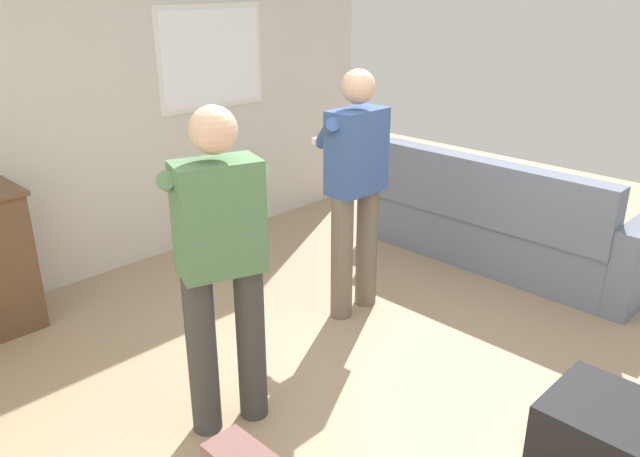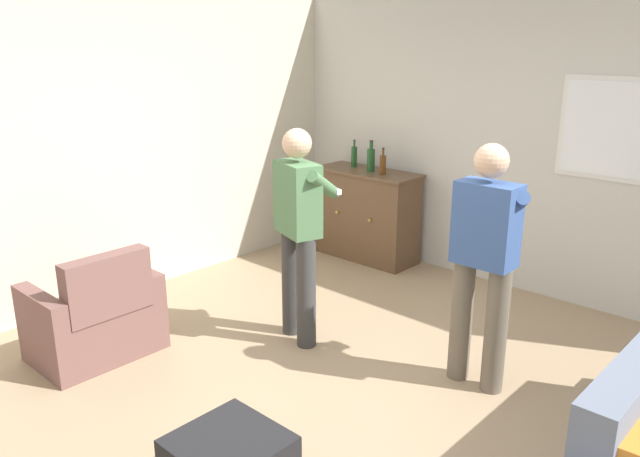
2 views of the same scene
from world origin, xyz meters
The scene contains 6 objects.
ground centered at (0.00, 0.00, 0.00)m, with size 10.40×10.40×0.00m, color #9E8466.
wall_back_with_window centered at (0.02, 2.66, 1.40)m, with size 5.20×0.15×2.80m.
couch centered at (1.96, 0.47, 0.35)m, with size 0.57×2.34×0.92m.
ottoman centered at (0.27, -1.12, 0.18)m, with size 0.53×0.53×0.36m, color black.
person_standing_left centered at (-0.74, 0.44, 0.94)m, with size 0.53×0.52×1.68m.
person_standing_right centered at (0.63, 0.78, 0.94)m, with size 0.56×0.47×1.68m.
Camera 1 is at (-2.35, -1.82, 2.18)m, focal length 35.00 mm.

